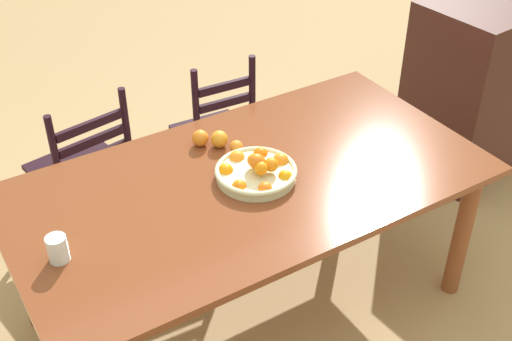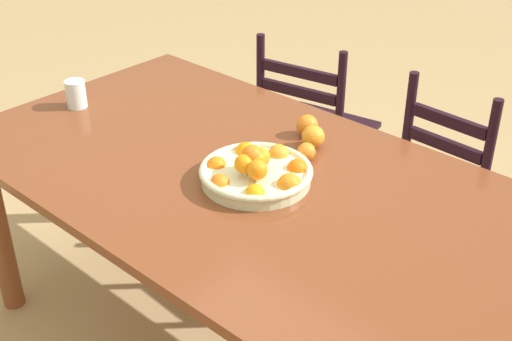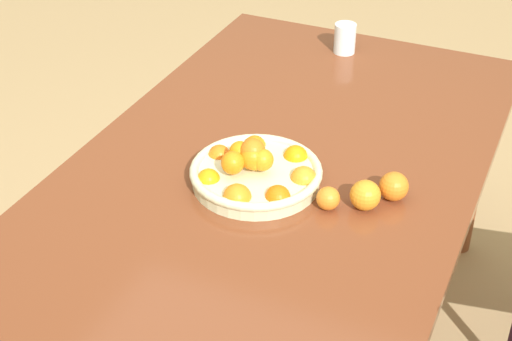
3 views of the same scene
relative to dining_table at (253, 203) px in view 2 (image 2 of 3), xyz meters
The scene contains 8 objects.
dining_table is the anchor object (origin of this frame).
chair_near_window 0.92m from the dining_table, 70.70° to the left, with size 0.41×0.41×0.94m.
chair_by_cabinet 1.04m from the dining_table, 116.74° to the left, with size 0.52×0.52×0.91m.
fruit_bowl 0.14m from the dining_table, 24.26° to the right, with size 0.35×0.35×0.13m.
orange_loose_0 0.32m from the dining_table, 86.99° to the left, with size 0.08×0.08×0.08m, color orange.
orange_loose_1 0.24m from the dining_table, 74.71° to the left, with size 0.06×0.06×0.06m, color orange.
orange_loose_2 0.37m from the dining_table, 99.08° to the left, with size 0.08×0.08×0.08m, color orange.
drinking_glass 0.86m from the dining_table, behind, with size 0.08×0.08×0.10m, color silver.
Camera 2 is at (1.26, -1.36, 1.87)m, focal length 48.23 mm.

